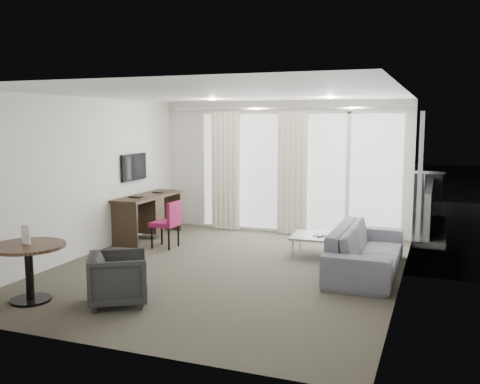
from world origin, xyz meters
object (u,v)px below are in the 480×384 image
(rattan_chair_a, at_px, (328,202))
(rattan_chair_b, at_px, (364,206))
(coffee_table, at_px, (315,245))
(desk_chair, at_px, (165,224))
(tub_armchair, at_px, (118,279))
(round_table, at_px, (29,273))
(sofa, at_px, (366,249))
(desk, at_px, (149,217))

(rattan_chair_a, height_order, rattan_chair_b, rattan_chair_a)
(coffee_table, distance_m, rattan_chair_a, 3.06)
(desk_chair, relative_size, tub_armchair, 1.19)
(round_table, distance_m, rattan_chair_b, 7.24)
(sofa, bearing_deg, rattan_chair_a, 19.47)
(sofa, relative_size, rattan_chair_b, 2.93)
(round_table, height_order, rattan_chair_a, rattan_chair_a)
(sofa, height_order, rattan_chair_a, rattan_chair_a)
(desk, distance_m, desk_chair, 0.88)
(sofa, bearing_deg, desk, 77.91)
(desk, relative_size, sofa, 0.76)
(desk_chair, height_order, tub_armchair, desk_chair)
(rattan_chair_a, bearing_deg, rattan_chair_b, 6.80)
(desk, relative_size, round_table, 1.96)
(desk_chair, bearing_deg, rattan_chair_b, 50.36)
(desk, relative_size, rattan_chair_a, 1.96)
(desk_chair, height_order, coffee_table, desk_chair)
(round_table, distance_m, sofa, 4.63)
(rattan_chair_b, bearing_deg, round_table, -134.44)
(rattan_chair_b, bearing_deg, desk, -160.63)
(desk_chair, distance_m, rattan_chair_a, 4.05)
(sofa, bearing_deg, desk_chair, 84.74)
(coffee_table, height_order, sofa, sofa)
(rattan_chair_b, bearing_deg, tub_armchair, -127.09)
(desk, distance_m, tub_armchair, 3.72)
(round_table, relative_size, sofa, 0.39)
(coffee_table, bearing_deg, rattan_chair_b, 82.87)
(desk_chair, relative_size, sofa, 0.36)
(desk, height_order, tub_armchair, desk)
(sofa, height_order, rattan_chair_b, rattan_chair_b)
(desk_chair, bearing_deg, sofa, -3.79)
(desk, xyz_separation_m, coffee_table, (3.26, -0.19, -0.24))
(coffee_table, distance_m, rattan_chair_b, 3.06)
(desk, height_order, sofa, desk)
(coffee_table, xyz_separation_m, rattan_chair_a, (-0.39, 3.02, 0.28))
(round_table, bearing_deg, desk, 97.43)
(tub_armchair, bearing_deg, rattan_chair_a, -44.66)
(desk_chair, bearing_deg, coffee_table, 9.80)
(desk_chair, bearing_deg, round_table, -91.98)
(desk, bearing_deg, desk_chair, -40.68)
(rattan_chair_b, bearing_deg, coffee_table, -115.68)
(tub_armchair, distance_m, rattan_chair_b, 6.55)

